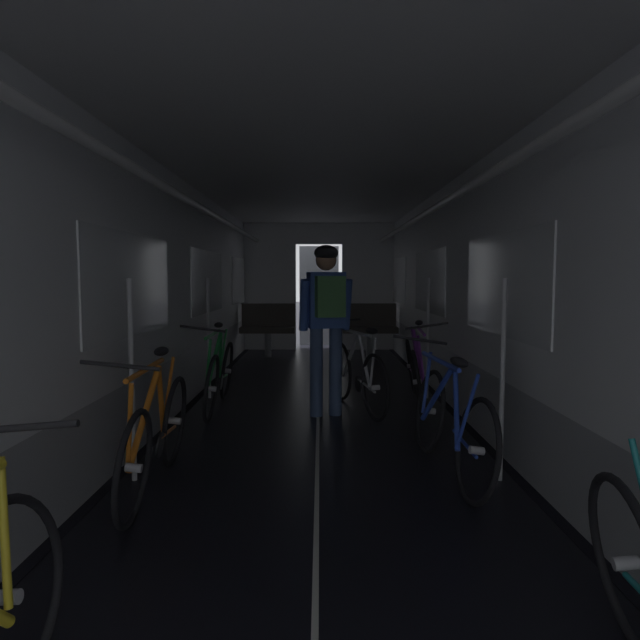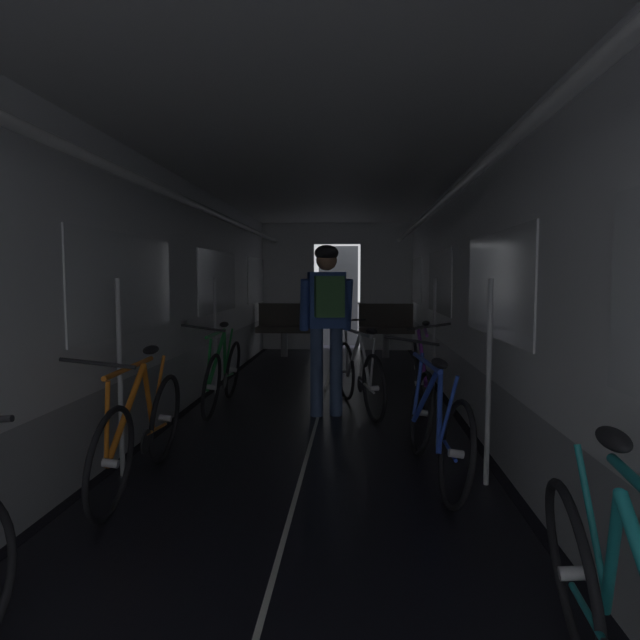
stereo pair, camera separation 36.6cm
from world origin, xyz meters
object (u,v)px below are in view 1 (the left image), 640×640
bench_seat_far_right (371,325)px  bicycle_blue (452,422)px  bicycle_silver_in_aisle (359,374)px  person_cyclist_aisle (329,311)px  bench_seat_far_left (270,325)px  bicycle_green (221,374)px  bicycle_orange (159,433)px  bicycle_purple (416,369)px

bench_seat_far_right → bicycle_blue: 5.86m
bicycle_silver_in_aisle → bench_seat_far_right: bearing=83.0°
bench_seat_far_right → person_cyclist_aisle: bearing=-100.9°
bench_seat_far_right → bicycle_silver_in_aisle: 3.97m
bench_seat_far_left → person_cyclist_aisle: (0.99, -4.20, 0.50)m
bicycle_blue → bicycle_silver_in_aisle: bicycle_blue is taller
bicycle_green → bicycle_orange: bearing=-90.2°
bicycle_green → bicycle_silver_in_aisle: (1.46, 0.00, 0.00)m
bench_seat_far_right → bicycle_orange: bench_seat_far_right is taller
person_cyclist_aisle → bicycle_purple: bearing=32.0°
bench_seat_far_left → bicycle_blue: (1.85, -5.85, -0.19)m
person_cyclist_aisle → bicycle_green: bearing=166.9°
bicycle_orange → bicycle_green: bearing=89.8°
person_cyclist_aisle → bicycle_silver_in_aisle: size_ratio=1.06×
bench_seat_far_left → bicycle_purple: bicycle_purple is taller
bench_seat_far_left → bicycle_silver_in_aisle: bearing=-71.5°
bicycle_purple → bicycle_silver_in_aisle: (-0.67, -0.36, 0.00)m
person_cyclist_aisle → bench_seat_far_left: bearing=103.2°
bench_seat_far_left → bicycle_silver_in_aisle: size_ratio=0.60×
bicycle_green → person_cyclist_aisle: size_ratio=0.98×
bicycle_orange → bicycle_blue: (2.00, 0.30, -0.00)m
bench_seat_far_right → bicycle_orange: size_ratio=0.58×
bench_seat_far_left → person_cyclist_aisle: 4.35m
bicycle_blue → bicycle_silver_in_aisle: size_ratio=1.04×
bicycle_orange → bicycle_purple: bearing=50.2°
bicycle_orange → bicycle_purple: (2.14, 2.57, -0.00)m
bicycle_green → bicycle_orange: 2.21m
bicycle_blue → bicycle_orange: bearing=-171.5°
bicycle_purple → person_cyclist_aisle: person_cyclist_aisle is taller
bicycle_orange → bicycle_purple: size_ratio=1.00×
bicycle_orange → bicycle_blue: bearing=8.5°
bicycle_blue → person_cyclist_aisle: bearing=117.5°
bench_seat_far_right → bicycle_purple: size_ratio=0.58×
bench_seat_far_left → bicycle_silver_in_aisle: bench_seat_far_left is taller
bicycle_blue → person_cyclist_aisle: size_ratio=0.98×
bench_seat_far_right → bench_seat_far_left: bearing=180.0°
bicycle_blue → bicycle_purple: size_ratio=1.00×
bicycle_green → bicycle_blue: 2.76m
bicycle_green → bicycle_silver_in_aisle: bicycle_green is taller
bicycle_orange → bench_seat_far_left: bearing=88.6°
person_cyclist_aisle → bicycle_silver_in_aisle: bearing=39.5°
bicycle_silver_in_aisle → bicycle_purple: bearing=27.9°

